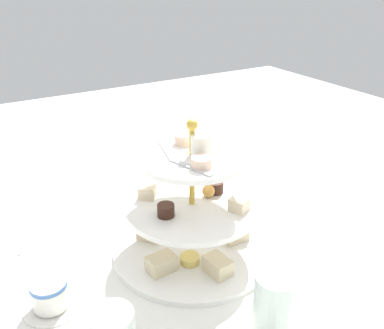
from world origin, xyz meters
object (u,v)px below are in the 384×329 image
at_px(teacup_with_saucer, 50,296).
at_px(butter_knife_left, 319,215).
at_px(water_glass_tall_right, 165,167).
at_px(tiered_serving_stand, 192,217).
at_px(butter_knife_right, 47,231).
at_px(water_glass_mid_back, 276,304).

height_order(teacup_with_saucer, butter_knife_left, teacup_with_saucer).
distance_m(water_glass_tall_right, teacup_with_saucer, 0.43).
relative_size(tiered_serving_stand, teacup_with_saucer, 3.33).
bearing_deg(tiered_serving_stand, butter_knife_right, -133.22).
bearing_deg(butter_knife_left, teacup_with_saucer, 91.06).
height_order(teacup_with_saucer, water_glass_mid_back, water_glass_mid_back).
xyz_separation_m(teacup_with_saucer, butter_knife_left, (0.02, 0.57, -0.02)).
bearing_deg(teacup_with_saucer, water_glass_mid_back, 51.36).
relative_size(tiered_serving_stand, butter_knife_right, 1.76).
relative_size(teacup_with_saucer, butter_knife_left, 0.53).
xyz_separation_m(teacup_with_saucer, water_glass_mid_back, (0.22, 0.27, 0.03)).
xyz_separation_m(butter_knife_left, butter_knife_right, (-0.24, -0.53, 0.00)).
bearing_deg(butter_knife_left, tiered_serving_stand, 86.92).
bearing_deg(water_glass_mid_back, tiered_serving_stand, -179.04).
relative_size(water_glass_tall_right, water_glass_mid_back, 1.15).
xyz_separation_m(water_glass_tall_right, butter_knife_left, (0.28, 0.23, -0.06)).
bearing_deg(teacup_with_saucer, butter_knife_right, 168.42).
xyz_separation_m(water_glass_tall_right, water_glass_mid_back, (0.48, -0.07, -0.01)).
bearing_deg(butter_knife_left, water_glass_mid_back, 126.42).
bearing_deg(butter_knife_right, water_glass_mid_back, 76.73).
xyz_separation_m(water_glass_tall_right, teacup_with_saucer, (0.26, -0.34, -0.04)).
bearing_deg(teacup_with_saucer, water_glass_tall_right, 127.24).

